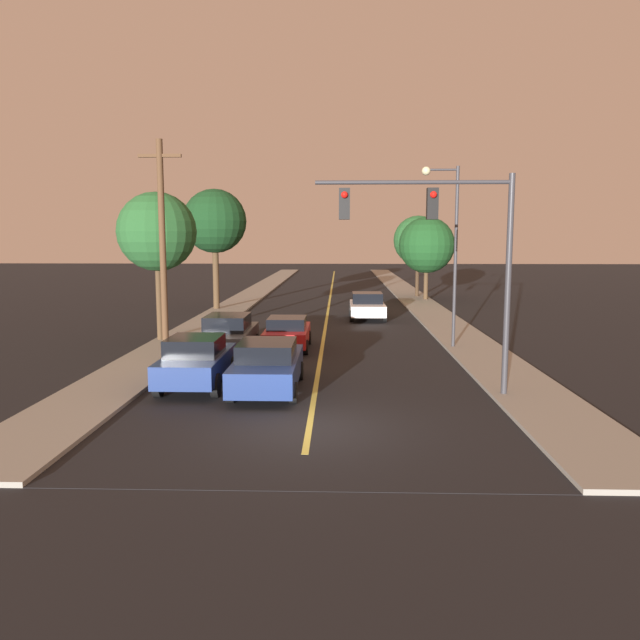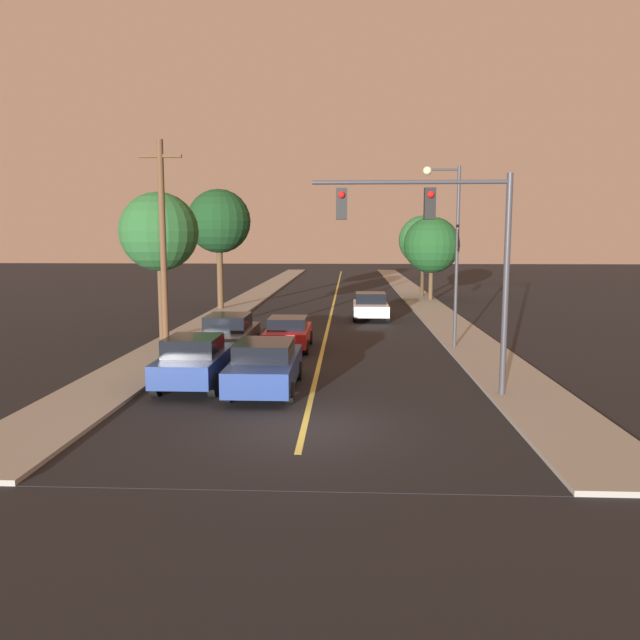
{
  "view_description": "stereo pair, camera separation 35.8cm",
  "coord_description": "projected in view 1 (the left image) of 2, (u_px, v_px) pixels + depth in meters",
  "views": [
    {
      "loc": [
        0.75,
        -15.18,
        4.74
      ],
      "look_at": [
        0.0,
        8.59,
        1.6
      ],
      "focal_mm": 35.0,
      "sensor_mm": 36.0,
      "label": 1
    },
    {
      "loc": [
        1.11,
        -15.16,
        4.74
      ],
      "look_at": [
        0.0,
        8.59,
        1.6
      ],
      "focal_mm": 35.0,
      "sensor_mm": 36.0,
      "label": 2
    }
  ],
  "objects": [
    {
      "name": "tree_left_near",
      "position": [
        157.0,
        232.0,
        27.93
      ],
      "size": [
        3.54,
        3.54,
        6.67
      ],
      "color": "#4C3823",
      "rests_on": "ground"
    },
    {
      "name": "tree_left_far",
      "position": [
        215.0,
        222.0,
        40.36
      ],
      "size": [
        4.13,
        4.13,
        7.76
      ],
      "color": "#4C3823",
      "rests_on": "ground"
    },
    {
      "name": "tree_right_near",
      "position": [
        418.0,
        240.0,
        49.27
      ],
      "size": [
        3.86,
        3.86,
        6.37
      ],
      "color": "#3D2B1C",
      "rests_on": "ground"
    },
    {
      "name": "car_near_lane_second",
      "position": [
        287.0,
        333.0,
        26.6
      ],
      "size": [
        1.91,
        4.05,
        1.4
      ],
      "color": "red",
      "rests_on": "ground"
    },
    {
      "name": "car_far_oncoming",
      "position": [
        367.0,
        306.0,
        36.54
      ],
      "size": [
        2.09,
        4.28,
        1.55
      ],
      "rotation": [
        0.0,
        0.0,
        3.14
      ],
      "color": "white",
      "rests_on": "ground"
    },
    {
      "name": "utility_pole_left",
      "position": [
        163.0,
        247.0,
        23.31
      ],
      "size": [
        1.6,
        0.24,
        8.21
      ],
      "color": "#513823",
      "rests_on": "ground"
    },
    {
      "name": "sidewalk_left",
      "position": [
        252.0,
        295.0,
        51.55
      ],
      "size": [
        2.5,
        80.0,
        0.12
      ],
      "color": "gray",
      "rests_on": "ground"
    },
    {
      "name": "ground_plane",
      "position": [
        309.0,
        428.0,
        15.68
      ],
      "size": [
        200.0,
        200.0,
        0.0
      ],
      "primitive_type": "plane",
      "color": "black"
    },
    {
      "name": "car_near_lane_front",
      "position": [
        268.0,
        365.0,
        19.36
      ],
      "size": [
        2.04,
        4.88,
        1.59
      ],
      "color": "navy",
      "rests_on": "ground"
    },
    {
      "name": "car_outer_lane_front",
      "position": [
        196.0,
        361.0,
        19.82
      ],
      "size": [
        1.95,
        4.29,
        1.65
      ],
      "color": "navy",
      "rests_on": "ground"
    },
    {
      "name": "road_surface",
      "position": [
        330.0,
        296.0,
        51.35
      ],
      "size": [
        10.57,
        80.0,
        0.01
      ],
      "color": "black",
      "rests_on": "ground"
    },
    {
      "name": "car_outer_lane_second",
      "position": [
        228.0,
        334.0,
        25.52
      ],
      "size": [
        2.0,
        4.88,
        1.64
      ],
      "color": "#474C51",
      "rests_on": "ground"
    },
    {
      "name": "sidewalk_right",
      "position": [
        410.0,
        295.0,
        51.14
      ],
      "size": [
        2.5,
        80.0,
        0.12
      ],
      "color": "gray",
      "rests_on": "ground"
    },
    {
      "name": "streetlamp_right",
      "position": [
        448.0,
        234.0,
        26.14
      ],
      "size": [
        1.56,
        0.36,
        7.57
      ],
      "color": "#333338",
      "rests_on": "ground"
    },
    {
      "name": "tree_right_far",
      "position": [
        427.0,
        245.0,
        46.76
      ],
      "size": [
        4.2,
        4.2,
        6.19
      ],
      "color": "#4C3823",
      "rests_on": "ground"
    },
    {
      "name": "traffic_signal_mast",
      "position": [
        446.0,
        237.0,
        18.11
      ],
      "size": [
        5.74,
        0.42,
        6.46
      ],
      "color": "#333338",
      "rests_on": "ground"
    }
  ]
}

